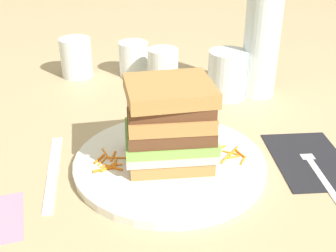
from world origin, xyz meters
name	(u,v)px	position (x,y,z in m)	size (l,w,h in m)	color
ground_plane	(156,159)	(0.00, 0.00, 0.00)	(3.00, 3.00, 0.00)	tan
main_plate	(170,163)	(0.02, -0.02, 0.01)	(0.28, 0.28, 0.01)	white
sandwich	(170,124)	(0.02, -0.02, 0.07)	(0.13, 0.11, 0.12)	#A87A42
carrot_shred_0	(111,165)	(-0.07, -0.03, 0.01)	(0.00, 0.00, 0.03)	orange
carrot_shred_1	(113,167)	(-0.06, -0.04, 0.01)	(0.00, 0.00, 0.03)	orange
carrot_shred_2	(103,161)	(-0.08, -0.02, 0.01)	(0.00, 0.00, 0.03)	orange
carrot_shred_3	(113,156)	(-0.06, -0.01, 0.01)	(0.00, 0.00, 0.03)	orange
carrot_shred_4	(99,159)	(-0.08, -0.02, 0.01)	(0.00, 0.00, 0.03)	orange
carrot_shred_5	(109,167)	(-0.07, -0.04, 0.01)	(0.00, 0.00, 0.03)	orange
carrot_shred_6	(117,158)	(-0.06, -0.01, 0.01)	(0.00, 0.00, 0.03)	orange
carrot_shred_7	(104,169)	(-0.08, -0.04, 0.01)	(0.00, 0.00, 0.03)	orange
carrot_shred_8	(114,163)	(-0.06, -0.03, 0.01)	(0.00, 0.00, 0.03)	orange
carrot_shred_9	(106,155)	(-0.08, 0.00, 0.01)	(0.00, 0.00, 0.03)	orange
carrot_shred_10	(243,160)	(0.13, -0.04, 0.01)	(0.00, 0.00, 0.02)	orange
carrot_shred_11	(233,157)	(0.12, -0.03, 0.01)	(0.00, 0.00, 0.02)	orange
carrot_shred_12	(226,158)	(0.10, -0.03, 0.01)	(0.00, 0.00, 0.03)	orange
carrot_shred_13	(219,149)	(0.10, 0.00, 0.01)	(0.00, 0.00, 0.03)	orange
carrot_shred_14	(239,153)	(0.13, -0.01, 0.01)	(0.00, 0.00, 0.02)	orange
carrot_shred_15	(230,153)	(0.11, -0.01, 0.01)	(0.00, 0.00, 0.03)	orange
carrot_shred_16	(233,151)	(0.12, -0.01, 0.01)	(0.00, 0.00, 0.03)	orange
napkin_dark	(310,159)	(0.24, -0.02, 0.00)	(0.11, 0.16, 0.00)	black
fork	(315,166)	(0.24, -0.04, 0.00)	(0.02, 0.17, 0.00)	silver
knife	(53,173)	(-0.15, -0.03, 0.00)	(0.03, 0.20, 0.00)	silver
juice_glass	(227,77)	(0.15, 0.22, 0.04)	(0.08, 0.08, 0.09)	white
water_bottle	(262,33)	(0.22, 0.23, 0.13)	(0.07, 0.07, 0.28)	silver
empty_tumbler_0	(163,68)	(0.03, 0.28, 0.04)	(0.06, 0.06, 0.08)	silver
empty_tumbler_1	(76,57)	(-0.16, 0.36, 0.04)	(0.07, 0.07, 0.09)	silver
empty_tumbler_2	(134,59)	(-0.03, 0.36, 0.04)	(0.07, 0.07, 0.07)	silver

